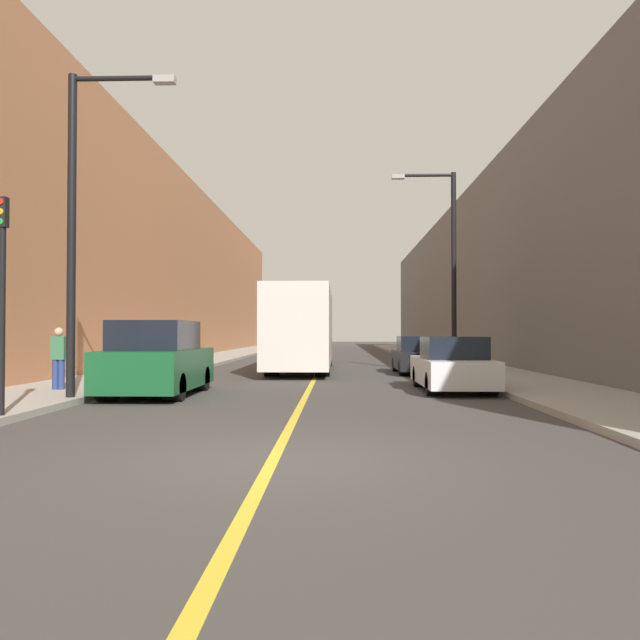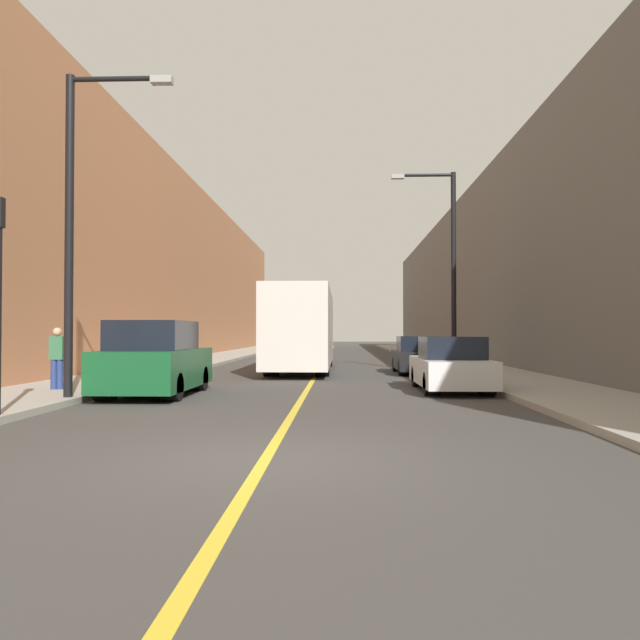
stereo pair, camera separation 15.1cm
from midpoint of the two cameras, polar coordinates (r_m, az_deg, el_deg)
ground_plane at (r=8.24m, az=-4.53°, el=-12.66°), size 200.00×200.00×0.00m
sidewalk_left at (r=38.80m, az=-9.26°, el=-3.43°), size 3.20×72.00×0.15m
sidewalk_right at (r=38.48m, az=10.60°, el=-3.44°), size 3.20×72.00×0.15m
building_row_left at (r=39.82m, az=-14.34°, el=4.57°), size 4.00×72.00×11.14m
building_row_right at (r=39.29m, az=15.78°, el=3.77°), size 4.00×72.00×9.93m
road_center_line at (r=38.07m, az=0.63°, el=-3.59°), size 0.16×72.00×0.01m
bus at (r=26.67m, az=-1.46°, el=-0.77°), size 2.44×11.19×3.39m
parked_suv_left at (r=16.77m, az=-14.61°, el=-3.66°), size 2.04×4.48×1.94m
car_right_near at (r=17.86m, az=12.09°, el=-4.18°), size 1.82×4.36×1.52m
car_right_mid at (r=25.11m, az=9.12°, el=-3.33°), size 1.78×4.27×1.49m
street_lamp_left at (r=15.71m, az=-20.96°, el=9.13°), size 2.51×0.24×7.51m
street_lamp_right at (r=24.91m, az=11.81°, el=5.58°), size 2.51×0.24×7.74m
pedestrian at (r=17.75m, az=-22.69°, el=-3.16°), size 0.36×0.23×1.62m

